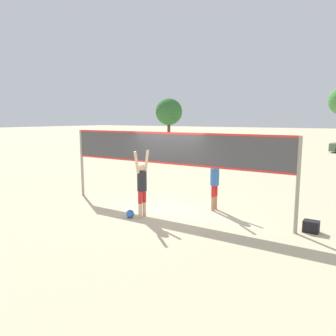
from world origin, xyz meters
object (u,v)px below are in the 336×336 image
(player_blocker, at_px, (215,178))
(gear_bag, at_px, (311,226))
(volleyball_net, at_px, (168,153))
(volleyball, at_px, (130,214))
(player_spiker, at_px, (142,183))
(tree_right_cluster, at_px, (169,112))

(player_blocker, height_order, gear_bag, player_blocker)
(volleyball_net, bearing_deg, volleyball, -111.98)
(player_spiker, xyz_separation_m, volleyball, (-0.29, -0.22, -0.93))
(gear_bag, bearing_deg, volleyball_net, -175.77)
(volleyball, distance_m, gear_bag, 4.99)
(gear_bag, xyz_separation_m, tree_right_cluster, (-22.09, 27.49, 3.62))
(volleyball, height_order, tree_right_cluster, tree_right_cluster)
(player_spiker, relative_size, gear_bag, 5.20)
(volleyball, bearing_deg, player_blocker, 50.95)
(player_blocker, bearing_deg, volleyball_net, -54.78)
(player_spiker, relative_size, player_blocker, 1.00)
(volleyball_net, xyz_separation_m, tree_right_cluster, (-17.87, 27.80, 1.94))
(volleyball, bearing_deg, tree_right_cluster, 120.84)
(volleyball_net, relative_size, gear_bag, 20.45)
(player_blocker, relative_size, gear_bag, 5.19)
(volleyball, bearing_deg, player_spiker, 37.15)
(player_blocker, distance_m, volleyball, 2.90)
(player_spiker, bearing_deg, volleyball_net, -12.08)
(player_blocker, xyz_separation_m, gear_bag, (3.00, -0.55, -0.89))
(volleyball_net, height_order, tree_right_cluster, tree_right_cluster)
(tree_right_cluster, bearing_deg, volleyball_net, -57.26)
(volleyball_net, distance_m, gear_bag, 4.55)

